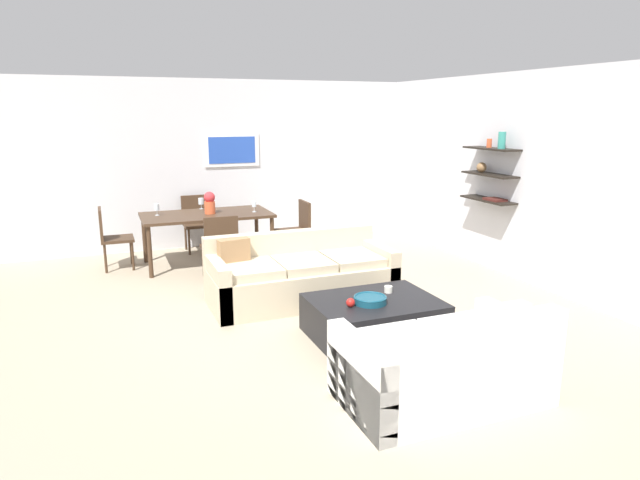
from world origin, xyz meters
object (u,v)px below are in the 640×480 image
object	(u,v)px
sofa_beige	(300,277)
loveseat_white	(445,365)
decorative_bowl	(370,299)
dining_chair_head	(197,219)
apple_on_coffee_table	(351,303)
centerpiece_vase	(210,202)
dining_chair_foot	(220,243)
coffee_table	(374,318)
dining_chair_right_near	(298,226)
wine_glass_left_far	(157,207)
dining_table	(207,218)
candle_jar	(388,289)
dining_chair_left_far	(110,234)
wine_glass_right_near	(254,205)
wine_glass_head	(201,201)

from	to	relation	value
sofa_beige	loveseat_white	bearing A→B (deg)	-84.76
decorative_bowl	dining_chair_head	bearing A→B (deg)	102.37
apple_on_coffee_table	centerpiece_vase	xyz separation A→B (m)	(-0.67, 3.40, 0.49)
apple_on_coffee_table	dining_chair_foot	world-z (taller)	dining_chair_foot
coffee_table	dining_chair_foot	bearing A→B (deg)	112.88
coffee_table	dining_chair_foot	world-z (taller)	dining_chair_foot
dining_chair_right_near	wine_glass_left_far	bearing A→B (deg)	170.43
apple_on_coffee_table	dining_table	size ratio (longest dim) A/B	0.05
coffee_table	sofa_beige	bearing A→B (deg)	103.95
sofa_beige	coffee_table	world-z (taller)	sofa_beige
candle_jar	apple_on_coffee_table	size ratio (longest dim) A/B	0.99
apple_on_coffee_table	dining_table	xyz separation A→B (m)	(-0.72, 3.41, 0.26)
apple_on_coffee_table	dining_chair_left_far	xyz separation A→B (m)	(-2.04, 3.63, 0.08)
candle_jar	wine_glass_right_near	world-z (taller)	wine_glass_right_near
coffee_table	decorative_bowl	size ratio (longest dim) A/B	3.85
dining_chair_left_far	dining_chair_right_near	distance (m)	2.68
wine_glass_right_near	dining_chair_right_near	bearing A→B (deg)	-8.67
sofa_beige	centerpiece_vase	size ratio (longest dim) A/B	6.71
wine_glass_right_near	dining_chair_foot	bearing A→B (deg)	-131.38
dining_chair_right_near	wine_glass_right_near	distance (m)	0.74
centerpiece_vase	loveseat_white	bearing A→B (deg)	-79.06
centerpiece_vase	decorative_bowl	bearing A→B (deg)	-75.24
dining_table	loveseat_white	bearing A→B (deg)	-78.51
loveseat_white	dining_chair_left_far	bearing A→B (deg)	114.98
sofa_beige	wine_glass_right_near	world-z (taller)	wine_glass_right_near
coffee_table	candle_jar	bearing A→B (deg)	32.10
coffee_table	dining_chair_left_far	world-z (taller)	dining_chair_left_far
candle_jar	dining_chair_head	bearing A→B (deg)	107.26
dining_table	centerpiece_vase	distance (m)	0.24
loveseat_white	dining_chair_head	xyz separation A→B (m)	(-0.95, 5.54, 0.21)
loveseat_white	dining_chair_left_far	size ratio (longest dim) A/B	1.75
dining_chair_head	centerpiece_vase	distance (m)	0.99
dining_chair_head	wine_glass_head	world-z (taller)	wine_glass_head
loveseat_white	centerpiece_vase	bearing A→B (deg)	100.94
decorative_bowl	candle_jar	xyz separation A→B (m)	(0.32, 0.22, -0.00)
decorative_bowl	dining_chair_left_far	bearing A→B (deg)	122.07
loveseat_white	dining_table	world-z (taller)	loveseat_white
dining_chair_right_near	coffee_table	bearing A→B (deg)	-95.50
coffee_table	apple_on_coffee_table	world-z (taller)	apple_on_coffee_table
dining_table	centerpiece_vase	bearing A→B (deg)	-15.81
sofa_beige	dining_chair_left_far	world-z (taller)	dining_chair_left_far
sofa_beige	dining_chair_left_far	distance (m)	3.04
decorative_bowl	wine_glass_head	size ratio (longest dim) A/B	1.95
dining_chair_left_far	decorative_bowl	bearing A→B (deg)	-57.93
sofa_beige	loveseat_white	xyz separation A→B (m)	(0.24, -2.61, 0.00)
dining_table	dining_chair_head	distance (m)	0.91
apple_on_coffee_table	dining_chair_right_near	world-z (taller)	dining_chair_right_near
loveseat_white	apple_on_coffee_table	xyz separation A→B (m)	(-0.23, 1.24, 0.13)
wine_glass_left_far	centerpiece_vase	size ratio (longest dim) A/B	0.52
loveseat_white	dining_chair_head	world-z (taller)	dining_chair_head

